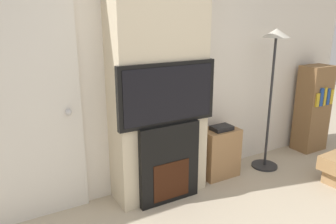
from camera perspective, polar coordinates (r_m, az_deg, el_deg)
wall_back at (r=3.44m, az=-3.48°, el=8.00°), size 6.00×0.06×2.70m
chimney_breast at (r=3.25m, az=-1.71°, el=7.52°), size 0.97×0.38×2.70m
fireplace at (r=3.36m, az=0.01°, el=-8.88°), size 0.66×0.15×0.84m
television at (r=3.12m, az=0.03°, el=3.18°), size 1.03×0.07×0.60m
floor_lamp at (r=4.05m, az=17.86°, el=7.33°), size 0.32×0.32×1.71m
media_stand at (r=3.96m, az=8.84°, el=-6.85°), size 0.44×0.31×0.63m
bookshelf at (r=5.01m, az=23.89°, el=0.58°), size 0.42×0.32×1.21m
entry_door at (r=3.12m, az=-22.48°, el=0.13°), size 0.85×0.09×2.09m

